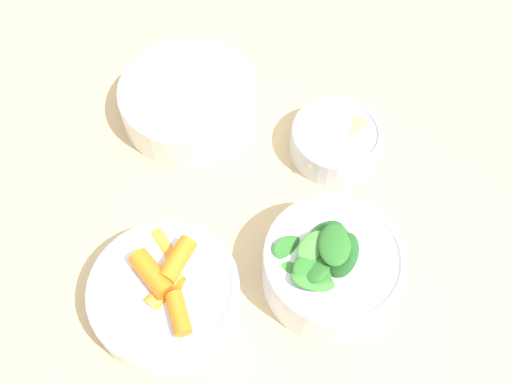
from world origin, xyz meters
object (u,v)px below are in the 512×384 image
bowl_greens (331,265)px  bowl_cookies (337,140)px  bowl_beans_hotdog (190,101)px  bowl_carrots (165,292)px

bowl_greens → bowl_cookies: (0.19, 0.03, -0.01)m
bowl_beans_hotdog → bowl_cookies: size_ratio=1.57×
bowl_carrots → bowl_cookies: bearing=-28.1°
bowl_beans_hotdog → bowl_cookies: (-0.01, -0.21, -0.00)m
bowl_cookies → bowl_carrots: bearing=151.9°
bowl_greens → bowl_beans_hotdog: 0.31m
bowl_carrots → bowl_beans_hotdog: bowl_carrots is taller
bowl_greens → bowl_cookies: 0.19m
bowl_carrots → bowl_cookies: size_ratio=1.39×
bowl_carrots → bowl_beans_hotdog: (0.28, 0.07, -0.00)m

